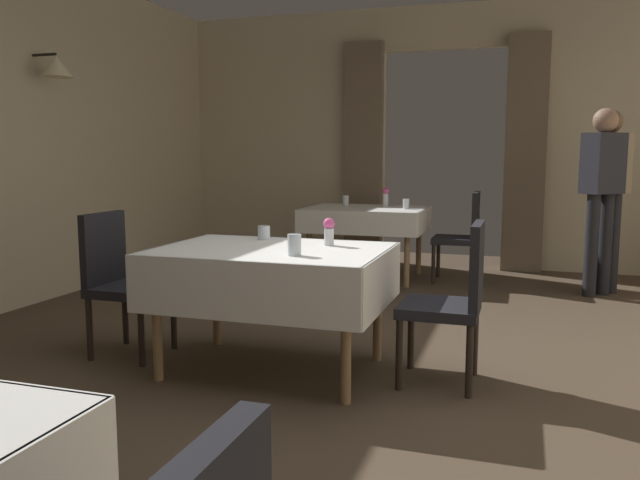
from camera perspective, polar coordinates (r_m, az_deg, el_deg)
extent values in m
plane|color=#4C3D2D|center=(3.75, 2.36, -12.68)|extent=(10.08, 10.08, 0.00)
cylinder|color=black|center=(6.12, -23.49, 14.99)|extent=(0.24, 0.02, 0.02)
cone|color=beige|center=(6.03, -22.55, 14.20)|extent=(0.26, 0.26, 0.18)
cube|color=beige|center=(8.12, -2.97, 9.02)|extent=(2.50, 0.12, 3.00)
cube|color=beige|center=(7.66, 25.79, 8.37)|extent=(2.50, 0.12, 3.00)
cube|color=beige|center=(7.78, 11.24, 18.22)|extent=(1.40, 0.12, 0.50)
cube|color=#70604C|center=(7.67, 3.94, 7.64)|extent=(0.44, 0.14, 2.61)
cube|color=#70604C|center=(7.45, 17.92, 7.29)|extent=(0.44, 0.14, 2.61)
cylinder|color=olive|center=(3.80, -14.43, -7.02)|extent=(0.06, 0.06, 0.71)
cylinder|color=olive|center=(3.35, 2.34, -8.76)|extent=(0.06, 0.06, 0.71)
cylinder|color=olive|center=(4.43, -9.27, -4.79)|extent=(0.06, 0.06, 0.71)
cylinder|color=olive|center=(4.05, 5.19, -5.90)|extent=(0.06, 0.06, 0.71)
cube|color=olive|center=(3.79, -4.35, -1.11)|extent=(1.29, 0.91, 0.03)
cube|color=white|center=(3.79, -4.35, -0.81)|extent=(1.35, 0.97, 0.01)
cube|color=white|center=(3.38, -7.42, -4.61)|extent=(1.35, 0.02, 0.33)
cube|color=white|center=(4.26, -1.88, -2.02)|extent=(1.35, 0.02, 0.33)
cube|color=white|center=(4.12, -13.06, -2.56)|extent=(0.02, 0.97, 0.33)
cube|color=white|center=(3.62, 5.63, -3.78)|extent=(0.02, 0.97, 0.33)
cylinder|color=olive|center=(6.58, -0.97, -0.64)|extent=(0.06, 0.06, 0.71)
cylinder|color=olive|center=(6.33, 7.80, -1.04)|extent=(0.06, 0.06, 0.71)
cylinder|color=olive|center=(7.26, 0.88, 0.14)|extent=(0.06, 0.06, 0.71)
cylinder|color=olive|center=(7.03, 8.84, -0.19)|extent=(0.06, 0.06, 0.71)
cube|color=olive|center=(6.74, 4.13, 2.71)|extent=(1.18, 0.88, 0.03)
cube|color=white|center=(6.74, 4.13, 2.88)|extent=(1.24, 0.94, 0.01)
cube|color=white|center=(6.29, 3.10, 1.51)|extent=(1.24, 0.02, 0.24)
cube|color=white|center=(7.20, 5.02, 2.26)|extent=(1.24, 0.02, 0.24)
cube|color=white|center=(6.92, -0.87, 2.07)|extent=(0.02, 0.94, 0.24)
cube|color=white|center=(6.63, 9.33, 1.72)|extent=(0.02, 0.94, 0.24)
cylinder|color=black|center=(4.42, -12.99, -6.86)|extent=(0.04, 0.04, 0.42)
cylinder|color=black|center=(4.11, -15.73, -8.06)|extent=(0.04, 0.04, 0.42)
cylinder|color=black|center=(4.62, -17.07, -6.37)|extent=(0.04, 0.04, 0.42)
cylinder|color=black|center=(4.32, -19.97, -7.44)|extent=(0.04, 0.04, 0.42)
cube|color=black|center=(4.31, -16.56, -4.27)|extent=(0.44, 0.44, 0.06)
cube|color=black|center=(4.38, -18.84, -0.78)|extent=(0.05, 0.42, 0.48)
cylinder|color=black|center=(3.60, 7.11, -10.05)|extent=(0.04, 0.04, 0.42)
cylinder|color=black|center=(3.96, 8.16, -8.43)|extent=(0.04, 0.04, 0.42)
cylinder|color=black|center=(3.55, 13.24, -10.44)|extent=(0.04, 0.04, 0.42)
cylinder|color=black|center=(3.92, 13.71, -8.75)|extent=(0.04, 0.04, 0.42)
cube|color=black|center=(3.69, 10.64, -6.05)|extent=(0.44, 0.44, 0.06)
cube|color=black|center=(3.62, 13.88, -2.29)|extent=(0.05, 0.42, 0.48)
cylinder|color=black|center=(6.54, 10.13, -2.09)|extent=(0.04, 0.04, 0.42)
cylinder|color=black|center=(6.91, 10.56, -1.58)|extent=(0.04, 0.04, 0.42)
cylinder|color=black|center=(6.50, 13.45, -2.24)|extent=(0.04, 0.04, 0.42)
cylinder|color=black|center=(6.88, 13.70, -1.72)|extent=(0.04, 0.04, 0.42)
cube|color=black|center=(6.67, 12.01, 0.01)|extent=(0.44, 0.44, 0.06)
cube|color=black|center=(6.63, 13.79, 2.12)|extent=(0.05, 0.42, 0.48)
cylinder|color=silver|center=(3.88, 0.81, 0.28)|extent=(0.06, 0.06, 0.11)
sphere|color=#D84C8C|center=(3.87, 0.82, 1.49)|extent=(0.07, 0.07, 0.07)
cylinder|color=silver|center=(3.49, -2.31, -0.44)|extent=(0.08, 0.08, 0.12)
cylinder|color=silver|center=(4.17, -5.05, 0.65)|extent=(0.08, 0.08, 0.09)
cylinder|color=silver|center=(6.85, 5.89, 3.57)|extent=(0.06, 0.06, 0.14)
sphere|color=#D84C8C|center=(6.84, 5.90, 4.41)|extent=(0.07, 0.07, 0.07)
cylinder|color=silver|center=(6.61, 7.73, 3.23)|extent=(0.07, 0.07, 0.10)
cylinder|color=silver|center=(7.02, 2.31, 3.57)|extent=(0.07, 0.07, 0.11)
cylinder|color=black|center=(6.49, 24.20, -0.35)|extent=(0.12, 0.12, 0.95)
cylinder|color=black|center=(6.36, 23.16, -0.45)|extent=(0.12, 0.12, 0.95)
cube|color=#26262D|center=(6.37, 24.05, 6.29)|extent=(0.41, 0.41, 0.55)
sphere|color=#9E755B|center=(6.38, 24.24, 9.75)|extent=(0.22, 0.22, 0.22)
cylinder|color=black|center=(6.60, 24.75, -0.27)|extent=(0.12, 0.12, 0.95)
cylinder|color=black|center=(6.68, 23.40, -0.10)|extent=(0.12, 0.12, 0.95)
cube|color=gray|center=(6.59, 24.43, 6.29)|extent=(0.42, 0.39, 0.55)
sphere|color=brown|center=(6.60, 24.61, 9.64)|extent=(0.22, 0.22, 0.22)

